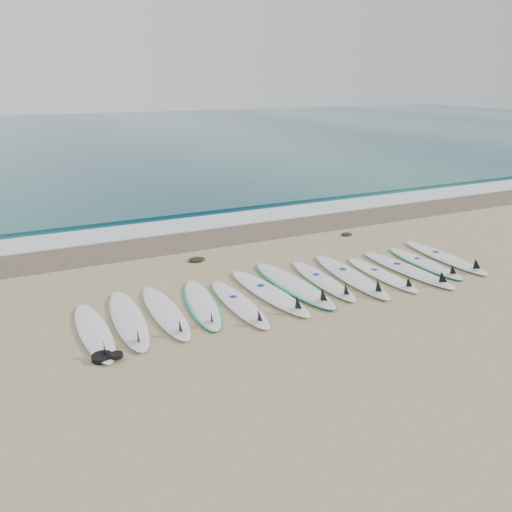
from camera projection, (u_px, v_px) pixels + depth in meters
name	position (u px, v px, depth m)	size (l,w,h in m)	color
ground	(297.00, 289.00, 10.20)	(120.00, 120.00, 0.00)	tan
ocean	(83.00, 136.00, 37.84)	(120.00, 55.00, 0.03)	#1A575E
wet_sand_band	(222.00, 236.00, 13.68)	(120.00, 1.80, 0.01)	brown
foam_band	(205.00, 223.00, 14.87)	(120.00, 1.40, 0.04)	silver
wave_crest	(189.00, 210.00, 16.13)	(120.00, 1.00, 0.10)	#1A575E
surfboard_0	(95.00, 332.00, 8.36)	(0.60, 2.41, 0.31)	white
surfboard_1	(129.00, 320.00, 8.79)	(0.62, 2.60, 0.33)	white
surfboard_2	(166.00, 312.00, 9.07)	(0.55, 2.51, 0.32)	white
surfboard_3	(202.00, 304.00, 9.44)	(0.91, 2.46, 0.30)	white
surfboard_4	(240.00, 304.00, 9.41)	(0.54, 2.42, 0.31)	white
surfboard_5	(270.00, 293.00, 9.89)	(0.86, 2.76, 0.35)	white
surfboard_6	(294.00, 284.00, 10.30)	(0.88, 2.90, 0.36)	white
surfboard_7	(324.00, 281.00, 10.50)	(0.58, 2.47, 0.31)	white
surfboard_8	(351.00, 276.00, 10.72)	(0.74, 2.84, 0.36)	white
surfboard_9	(383.00, 275.00, 10.81)	(0.51, 2.31, 0.29)	white
surfboard_10	(408.00, 270.00, 11.09)	(0.78, 2.73, 0.34)	white
surfboard_11	(425.00, 263.00, 11.53)	(0.60, 2.38, 0.30)	white
surfboard_12	(446.00, 257.00, 11.86)	(0.64, 2.69, 0.34)	white
seaweed_near	(197.00, 259.00, 11.78)	(0.40, 0.31, 0.08)	black
seaweed_far	(347.00, 234.00, 13.73)	(0.32, 0.25, 0.06)	black
leash_coil	(105.00, 357.00, 7.62)	(0.46, 0.36, 0.11)	black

